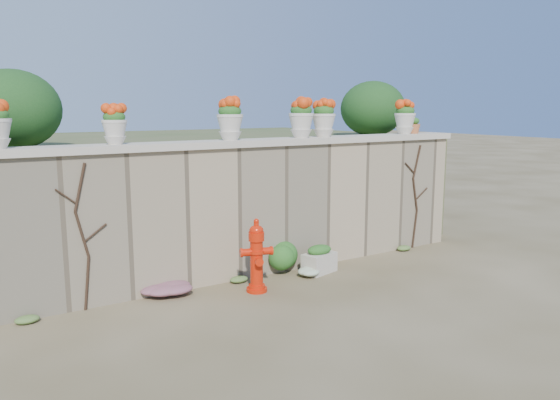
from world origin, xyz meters
TOP-DOWN VIEW (x-y plane):
  - ground at (0.00, 0.00)m, footprint 80.00×80.00m
  - stone_wall at (0.00, 1.80)m, footprint 8.00×0.40m
  - wall_cap at (0.00, 1.80)m, footprint 8.10×0.52m
  - raised_fill at (0.00, 5.00)m, footprint 9.00×6.00m
  - back_shrub_left at (-3.20, 3.00)m, footprint 1.30×1.30m
  - back_shrub_right at (3.40, 3.00)m, footprint 1.30×1.30m
  - vine_left at (-2.67, 1.58)m, footprint 0.60×0.04m
  - vine_right at (3.23, 1.58)m, footprint 0.60×0.04m
  - fire_hydrant at (-0.47, 1.02)m, footprint 0.45×0.32m
  - planter_box at (0.81, 1.27)m, footprint 0.60×0.44m
  - green_shrub at (0.37, 1.55)m, footprint 0.64×0.57m
  - magenta_clump at (-1.58, 1.48)m, footprint 0.90×0.60m
  - white_flowers at (0.47, 1.16)m, footprint 0.53×0.43m
  - urn_pot_1 at (-2.15, 1.80)m, footprint 0.33×0.33m
  - urn_pot_2 at (-0.46, 1.80)m, footprint 0.39×0.39m
  - urn_pot_3 at (0.81, 1.80)m, footprint 0.40×0.40m
  - urn_pot_4 at (1.26, 1.80)m, footprint 0.39×0.39m
  - urn_pot_5 at (3.10, 1.80)m, footprint 0.38×0.38m
  - terracotta_pot at (3.33, 1.80)m, footprint 0.24×0.24m

SIDE VIEW (x-z plane):
  - ground at x=0.00m, z-range 0.00..0.00m
  - white_flowers at x=0.47m, z-range 0.00..0.19m
  - magenta_clump at x=-1.58m, z-range 0.00..0.24m
  - planter_box at x=0.81m, z-range -0.02..0.43m
  - green_shrub at x=0.37m, z-range 0.00..0.61m
  - fire_hydrant at x=-0.47m, z-range 0.00..1.05m
  - vine_left at x=-2.67m, z-range 0.04..1.94m
  - vine_right at x=3.23m, z-range 0.04..1.94m
  - stone_wall at x=0.00m, z-range 0.00..2.00m
  - raised_fill at x=0.00m, z-range 0.00..2.00m
  - wall_cap at x=0.00m, z-range 2.00..2.10m
  - terracotta_pot at x=3.33m, z-range 2.09..2.38m
  - urn_pot_1 at x=-2.15m, z-range 2.10..2.61m
  - urn_pot_5 at x=3.10m, z-range 2.10..2.70m
  - urn_pot_4 at x=1.26m, z-range 2.10..2.70m
  - urn_pot_2 at x=-0.46m, z-range 2.10..2.71m
  - urn_pot_3 at x=0.81m, z-range 2.10..2.72m
  - back_shrub_left at x=-3.20m, z-range 2.00..3.10m
  - back_shrub_right at x=3.40m, z-range 2.00..3.10m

